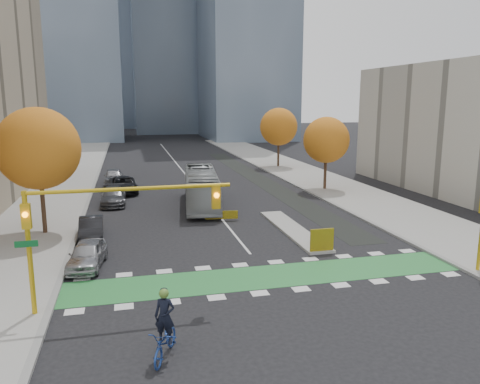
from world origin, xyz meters
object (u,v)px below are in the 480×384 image
traffic_signal_west (95,217)px  parked_car_c (113,196)px  parked_car_b (91,228)px  parked_car_e (114,177)px  tree_east_far (279,127)px  bus (201,188)px  tree_east_near (326,140)px  tree_west (38,149)px  hazard_board (322,240)px  parked_car_d (123,185)px  cyclist (165,335)px  parked_car_a (87,254)px

traffic_signal_west → parked_car_c: bearing=89.8°
parked_car_b → parked_car_e: (0.95, 19.88, 0.12)m
tree_east_far → bus: bearing=-123.4°
tree_east_far → parked_car_b: 35.36m
tree_east_near → tree_east_far: size_ratio=0.92×
tree_west → bus: bearing=27.8°
hazard_board → tree_east_near: (8.00, 17.80, 4.06)m
tree_west → tree_east_near: (24.00, 10.00, -0.75)m
tree_east_far → parked_car_c: bearing=-138.8°
hazard_board → tree_east_near: bearing=65.8°
hazard_board → tree_east_near: 19.93m
tree_east_near → bus: 13.81m
parked_car_c → bus: bearing=-17.3°
hazard_board → parked_car_d: bearing=117.9°
tree_east_near → bus: bearing=-162.3°
hazard_board → traffic_signal_west: 13.23m
traffic_signal_west → cyclist: bearing=-61.6°
tree_west → traffic_signal_west: size_ratio=0.96×
tree_east_near → hazard_board: bearing=-114.2°
parked_car_b → traffic_signal_west: bearing=-87.0°
tree_east_near → traffic_signal_west: bearing=-131.5°
hazard_board → tree_east_far: bearing=75.9°
parked_car_e → traffic_signal_west: bearing=-89.9°
traffic_signal_west → parked_car_c: size_ratio=1.73×
tree_east_near → parked_car_a: bearing=-140.8°
traffic_signal_west → parked_car_e: 30.86m
tree_east_far → traffic_signal_west: (-20.43, -38.51, -1.21)m
hazard_board → parked_car_a: 12.87m
tree_east_far → parked_car_c: (-20.37, -17.82, -4.52)m
bus → parked_car_e: bearing=127.5°
tree_east_near → tree_east_far: bearing=88.2°
cyclist → tree_east_near: bearing=79.4°
hazard_board → cyclist: cyclist is taller
traffic_signal_west → bus: size_ratio=0.78×
hazard_board → parked_car_e: (-12.05, 25.98, -0.00)m
tree_west → parked_car_d: bearing=69.6°
parked_car_d → bus: bearing=-53.3°
traffic_signal_west → bus: (7.17, 18.43, -2.51)m
tree_west → parked_car_e: bearing=77.7°
parked_car_c → parked_car_d: parked_car_d is taller
tree_east_far → parked_car_a: size_ratio=1.88×
parked_car_a → parked_car_d: parked_car_d is taller
tree_west → parked_car_d: size_ratio=1.52×
tree_east_near → parked_car_d: (-19.09, 3.18, -4.11)m
traffic_signal_west → parked_car_b: traffic_signal_west is taller
tree_east_far → parked_car_d: tree_east_far is taller
parked_car_e → hazard_board: bearing=-65.3°
parked_car_b → hazard_board: bearing=-27.8°
hazard_board → tree_east_near: size_ratio=0.20×
tree_east_near → parked_car_d: tree_east_near is taller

